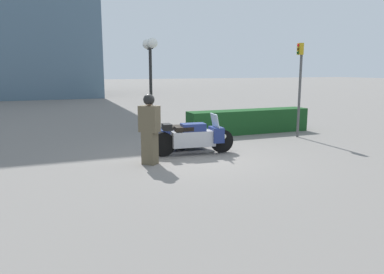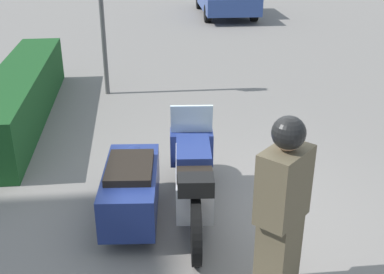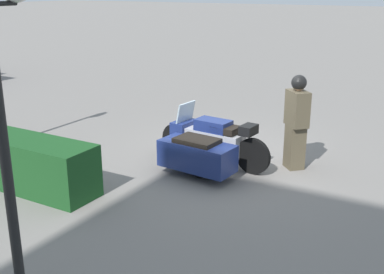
% 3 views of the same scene
% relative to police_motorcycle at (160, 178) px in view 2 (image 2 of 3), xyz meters
% --- Properties ---
extents(ground_plane, '(160.00, 160.00, 0.00)m').
position_rel_police_motorcycle_xyz_m(ground_plane, '(-0.18, -0.60, -0.48)').
color(ground_plane, slate).
extents(police_motorcycle, '(2.47, 1.45, 1.17)m').
position_rel_police_motorcycle_xyz_m(police_motorcycle, '(0.00, 0.00, 0.00)').
color(police_motorcycle, black).
rests_on(police_motorcycle, ground).
extents(officer_rider, '(0.56, 0.57, 1.83)m').
position_rel_police_motorcycle_xyz_m(officer_rider, '(-1.53, -1.00, 0.49)').
color(officer_rider, brown).
rests_on(officer_rider, ground).
extents(hedge_bush_curbside, '(4.92, 0.80, 0.90)m').
position_rel_police_motorcycle_xyz_m(hedge_bush_curbside, '(3.31, 2.26, -0.02)').
color(hedge_bush_curbside, '#19471E').
rests_on(hedge_bush_curbside, ground).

